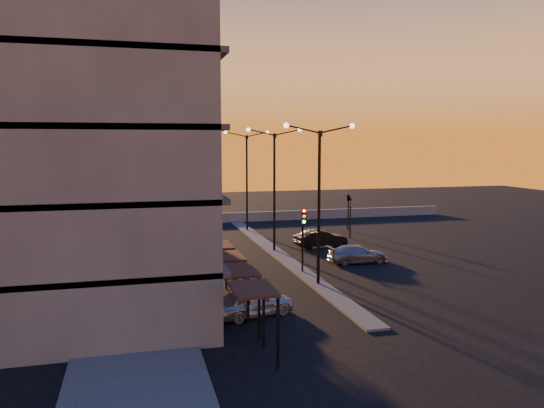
% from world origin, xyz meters
% --- Properties ---
extents(ground, '(120.00, 120.00, 0.00)m').
position_xyz_m(ground, '(0.00, 0.00, 0.00)').
color(ground, black).
rests_on(ground, ground).
extents(sidewalk_west, '(5.00, 40.00, 0.12)m').
position_xyz_m(sidewalk_west, '(-10.50, 4.00, 0.06)').
color(sidewalk_west, '#50504E').
rests_on(sidewalk_west, ground).
extents(median, '(1.20, 36.00, 0.12)m').
position_xyz_m(median, '(0.00, 10.00, 0.06)').
color(median, '#50504E').
rests_on(median, ground).
extents(parapet, '(44.00, 0.50, 1.00)m').
position_xyz_m(parapet, '(2.00, 26.00, 0.50)').
color(parapet, slate).
rests_on(parapet, ground).
extents(building, '(14.35, 17.08, 25.00)m').
position_xyz_m(building, '(-14.00, 0.03, 11.91)').
color(building, '#68635C').
rests_on(building, ground).
extents(streetlamp_near, '(4.32, 0.32, 9.51)m').
position_xyz_m(streetlamp_near, '(0.00, 0.00, 5.59)').
color(streetlamp_near, black).
rests_on(streetlamp_near, ground).
extents(streetlamp_mid, '(4.32, 0.32, 9.51)m').
position_xyz_m(streetlamp_mid, '(0.00, 10.00, 5.59)').
color(streetlamp_mid, black).
rests_on(streetlamp_mid, ground).
extents(streetlamp_far, '(4.32, 0.32, 9.51)m').
position_xyz_m(streetlamp_far, '(0.00, 20.00, 5.59)').
color(streetlamp_far, black).
rests_on(streetlamp_far, ground).
extents(traffic_light_main, '(0.28, 0.44, 4.25)m').
position_xyz_m(traffic_light_main, '(0.00, 2.87, 2.89)').
color(traffic_light_main, black).
rests_on(traffic_light_main, ground).
extents(signal_east_a, '(0.13, 0.16, 3.60)m').
position_xyz_m(signal_east_a, '(8.00, 14.00, 1.93)').
color(signal_east_a, black).
rests_on(signal_east_a, ground).
extents(signal_east_b, '(0.42, 1.99, 3.60)m').
position_xyz_m(signal_east_b, '(9.50, 18.00, 3.10)').
color(signal_east_b, black).
rests_on(signal_east_b, ground).
extents(car_hatchback, '(4.37, 2.64, 1.39)m').
position_xyz_m(car_hatchback, '(-4.98, -4.44, 0.70)').
color(car_hatchback, '#B5B7BE').
rests_on(car_hatchback, ground).
extents(car_sedan, '(4.33, 1.84, 1.39)m').
position_xyz_m(car_sedan, '(4.11, 10.85, 0.70)').
color(car_sedan, black).
rests_on(car_sedan, ground).
extents(car_wagon, '(4.33, 1.90, 1.24)m').
position_xyz_m(car_wagon, '(4.70, 4.90, 0.62)').
color(car_wagon, '#929599').
rests_on(car_wagon, ground).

